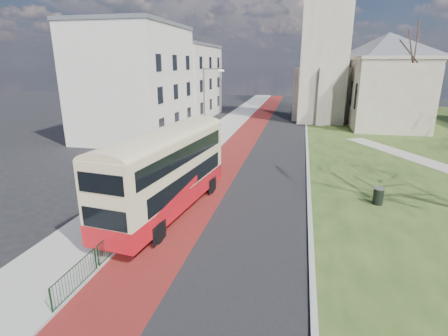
# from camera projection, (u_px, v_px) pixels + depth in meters

# --- Properties ---
(ground) EXTENTS (160.00, 160.00, 0.00)m
(ground) POSITION_uv_depth(u_px,v_px,m) (197.00, 225.00, 19.28)
(ground) COLOR black
(ground) RESTS_ON ground
(road_carriageway) EXTENTS (9.00, 120.00, 0.01)m
(road_carriageway) POSITION_uv_depth(u_px,v_px,m) (263.00, 146.00, 37.67)
(road_carriageway) COLOR black
(road_carriageway) RESTS_ON ground
(bus_lane) EXTENTS (3.40, 120.00, 0.01)m
(bus_lane) POSITION_uv_depth(u_px,v_px,m) (239.00, 145.00, 38.22)
(bus_lane) COLOR #591414
(bus_lane) RESTS_ON ground
(pavement_west) EXTENTS (4.00, 120.00, 0.12)m
(pavement_west) POSITION_uv_depth(u_px,v_px,m) (205.00, 142.00, 38.99)
(pavement_west) COLOR gray
(pavement_west) RESTS_ON ground
(kerb_west) EXTENTS (0.25, 120.00, 0.13)m
(kerb_west) POSITION_uv_depth(u_px,v_px,m) (223.00, 143.00, 38.58)
(kerb_west) COLOR #999993
(kerb_west) RESTS_ON ground
(kerb_east) EXTENTS (0.25, 80.00, 0.13)m
(kerb_east) POSITION_uv_depth(u_px,v_px,m) (307.00, 143.00, 38.58)
(kerb_east) COLOR #999993
(kerb_east) RESTS_ON ground
(pedestrian_railing) EXTENTS (0.07, 24.00, 1.12)m
(pedestrian_railing) POSITION_uv_depth(u_px,v_px,m) (172.00, 188.00, 23.46)
(pedestrian_railing) COLOR #0B3315
(pedestrian_railing) RESTS_ON ground
(gothic_church) EXTENTS (16.38, 18.00, 40.00)m
(gothic_church) POSITION_uv_depth(u_px,v_px,m) (360.00, 29.00, 48.45)
(gothic_church) COLOR gray
(gothic_church) RESTS_ON ground
(street_block_near) EXTENTS (10.30, 14.30, 13.00)m
(street_block_near) POSITION_uv_depth(u_px,v_px,m) (135.00, 81.00, 40.83)
(street_block_near) COLOR beige
(street_block_near) RESTS_ON ground
(street_block_far) EXTENTS (10.30, 16.30, 11.50)m
(street_block_far) POSITION_uv_depth(u_px,v_px,m) (180.00, 81.00, 56.01)
(street_block_far) COLOR beige
(street_block_far) RESTS_ON ground
(streetlamp) EXTENTS (2.13, 0.18, 8.00)m
(streetlamp) POSITION_uv_depth(u_px,v_px,m) (206.00, 104.00, 35.67)
(streetlamp) COLOR gray
(streetlamp) RESTS_ON pavement_west
(bus) EXTENTS (3.97, 11.74, 4.81)m
(bus) POSITION_uv_depth(u_px,v_px,m) (167.00, 169.00, 20.12)
(bus) COLOR #B31018
(bus) RESTS_ON ground
(litter_bin) EXTENTS (0.79, 0.79, 1.09)m
(litter_bin) POSITION_uv_depth(u_px,v_px,m) (378.00, 196.00, 21.89)
(litter_bin) COLOR black
(litter_bin) RESTS_ON grass_green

